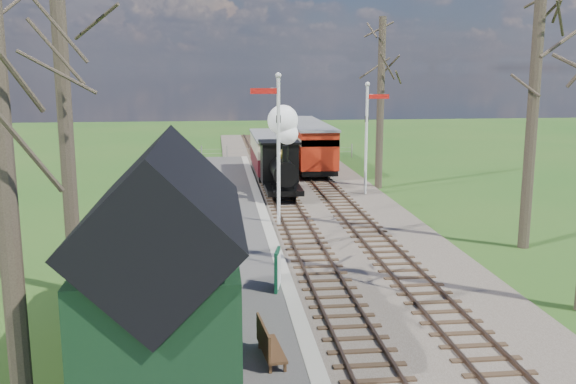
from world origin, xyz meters
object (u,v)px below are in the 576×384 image
Objects in this scene: semaphore_far at (368,130)px; sign_board at (278,270)px; semaphore_near at (277,139)px; locomotive at (282,158)px; station_shed at (166,265)px; bench at (267,343)px; red_carriage_b at (301,139)px; coach at (271,153)px; person at (227,334)px; red_carriage_a at (313,149)px.

semaphore_far is 4.88× the size of sign_board.
semaphore_near is at bearing -130.60° from semaphore_far.
semaphore_near is 1.37× the size of locomotive.
station_shed is 2.74m from bench.
semaphore_far is 3.90× the size of bench.
red_carriage_b is 3.86× the size of bench.
red_carriage_b is at bearing 77.03° from station_shed.
coach is 1.28× the size of red_carriage_b.
person is (-5.63, -30.36, -0.83)m from red_carriage_b.
semaphore_near is (3.53, 12.00, 1.35)m from station_shed.
semaphore_near is 5.77m from locomotive.
station_shed reaches higher than locomotive.
red_carriage_a is at bearing 78.61° from sign_board.
locomotive reaches higher than person.
sign_board is at bearing -95.35° from semaphore_near.
semaphore_near reaches higher than bench.
coach reaches higher than bench.
coach is 6.87m from red_carriage_b.
sign_board is 0.96× the size of person.
semaphore_near reaches higher than coach.
bench is at bearing -102.36° from person.
red_carriage_a is 4.82× the size of sign_board.
semaphore_near reaches higher than red_carriage_a.
semaphore_far reaches higher than bench.
bench is (-1.41, -12.46, -3.04)m from semaphore_near.
semaphore_far is 1.01× the size of red_carriage_a.
station_shed is at bearing 167.92° from bench.
coach reaches higher than sign_board.
red_carriage_a is 5.50m from red_carriage_b.
semaphore_near is at bearing 84.65° from sign_board.
coach is at bearing 128.13° from semaphore_far.
red_carriage_b is (2.61, 12.43, -0.45)m from locomotive.
station_shed is 5.07m from sign_board.
bench is at bearing -12.08° from station_shed.
locomotive is 3.86× the size of sign_board.
locomotive is at bearing -90.11° from coach.
station_shed is at bearing -105.76° from red_carriage_a.
person is (-3.03, -23.99, -0.72)m from coach.
locomotive is 18.23m from person.
semaphore_far is (8.67, 18.00, 1.08)m from station_shed.
red_carriage_a is at bearing 74.24° from station_shed.
semaphore_far is (5.14, 6.00, -0.27)m from semaphore_near.
semaphore_far reaches higher than red_carriage_a.
bench is at bearing -100.87° from red_carriage_a.
red_carriage_a is 20.89m from sign_board.
bench is at bearing -109.55° from semaphore_far.
bench is (-2.18, -24.03, -0.95)m from coach.
locomotive is at bearing 82.17° from semaphore_near.
station_shed is 30.73m from red_carriage_b.
semaphore_far is at bearing -51.87° from coach.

